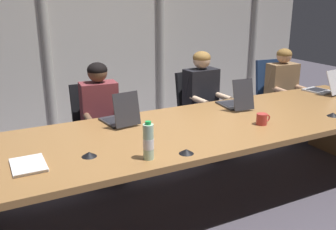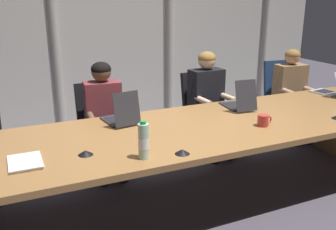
{
  "view_description": "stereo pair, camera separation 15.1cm",
  "coord_description": "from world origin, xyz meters",
  "px_view_note": "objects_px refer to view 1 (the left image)",
  "views": [
    {
      "loc": [
        -1.71,
        -2.65,
        1.82
      ],
      "look_at": [
        -0.29,
        0.12,
        0.83
      ],
      "focal_mm": 39.99,
      "sensor_mm": 36.0,
      "label": 1
    },
    {
      "loc": [
        -1.57,
        -2.72,
        1.82
      ],
      "look_at": [
        -0.29,
        0.12,
        0.83
      ],
      "focal_mm": 39.99,
      "sensor_mm": 36.0,
      "label": 2
    }
  ],
  "objects_px": {
    "laptop_center": "(235,102)",
    "office_chair_right_mid": "(275,106)",
    "water_bottle_primary": "(148,142)",
    "conference_mic_right_side": "(89,154)",
    "office_chair_center": "(199,120)",
    "conference_mic_middle": "(333,114)",
    "person_left_mid": "(101,112)",
    "person_center": "(205,96)",
    "laptop_left_mid": "(120,117)",
    "conference_mic_left_side": "(186,151)",
    "spiral_notepad": "(28,165)",
    "office_chair_left_mid": "(97,137)",
    "laptop_right_mid": "(323,88)",
    "person_right_mid": "(285,87)",
    "coffee_mug_near": "(262,119)"
  },
  "relations": [
    {
      "from": "laptop_center",
      "to": "water_bottle_primary",
      "type": "xyz_separation_m",
      "value": [
        -1.32,
        -0.76,
        0.07
      ]
    },
    {
      "from": "laptop_left_mid",
      "to": "person_right_mid",
      "type": "distance_m",
      "value": 2.6
    },
    {
      "from": "person_left_mid",
      "to": "person_center",
      "type": "bearing_deg",
      "value": 95.05
    },
    {
      "from": "water_bottle_primary",
      "to": "spiral_notepad",
      "type": "distance_m",
      "value": 0.82
    },
    {
      "from": "person_left_mid",
      "to": "water_bottle_primary",
      "type": "relative_size",
      "value": 4.27
    },
    {
      "from": "laptop_center",
      "to": "conference_mic_left_side",
      "type": "height_order",
      "value": "laptop_center"
    },
    {
      "from": "conference_mic_middle",
      "to": "spiral_notepad",
      "type": "xyz_separation_m",
      "value": [
        -2.74,
        0.16,
        -0.01
      ]
    },
    {
      "from": "office_chair_center",
      "to": "person_left_mid",
      "type": "xyz_separation_m",
      "value": [
        -1.29,
        -0.16,
        0.33
      ]
    },
    {
      "from": "office_chair_left_mid",
      "to": "conference_mic_left_side",
      "type": "distance_m",
      "value": 1.65
    },
    {
      "from": "person_center",
      "to": "conference_mic_left_side",
      "type": "xyz_separation_m",
      "value": [
        -1.07,
        -1.44,
        0.05
      ]
    },
    {
      "from": "laptop_left_mid",
      "to": "person_right_mid",
      "type": "height_order",
      "value": "person_right_mid"
    },
    {
      "from": "person_center",
      "to": "person_left_mid",
      "type": "bearing_deg",
      "value": -92.5
    },
    {
      "from": "person_left_mid",
      "to": "office_chair_center",
      "type": "bearing_deg",
      "value": 101.72
    },
    {
      "from": "office_chair_center",
      "to": "conference_mic_middle",
      "type": "xyz_separation_m",
      "value": [
        0.59,
        -1.45,
        0.39
      ]
    },
    {
      "from": "water_bottle_primary",
      "to": "person_center",
      "type": "bearing_deg",
      "value": 45.86
    },
    {
      "from": "water_bottle_primary",
      "to": "conference_mic_left_side",
      "type": "bearing_deg",
      "value": -8.35
    },
    {
      "from": "office_chair_right_mid",
      "to": "laptop_right_mid",
      "type": "bearing_deg",
      "value": 6.78
    },
    {
      "from": "laptop_center",
      "to": "office_chair_right_mid",
      "type": "distance_m",
      "value": 1.58
    },
    {
      "from": "laptop_left_mid",
      "to": "water_bottle_primary",
      "type": "distance_m",
      "value": 0.82
    },
    {
      "from": "laptop_left_mid",
      "to": "office_chair_right_mid",
      "type": "distance_m",
      "value": 2.67
    },
    {
      "from": "laptop_left_mid",
      "to": "person_right_mid",
      "type": "bearing_deg",
      "value": -84.79
    },
    {
      "from": "person_center",
      "to": "spiral_notepad",
      "type": "xyz_separation_m",
      "value": [
        -2.12,
        -1.14,
        0.04
      ]
    },
    {
      "from": "person_left_mid",
      "to": "spiral_notepad",
      "type": "bearing_deg",
      "value": -32.28
    },
    {
      "from": "conference_mic_right_side",
      "to": "person_center",
      "type": "bearing_deg",
      "value": 34.22
    },
    {
      "from": "conference_mic_middle",
      "to": "spiral_notepad",
      "type": "bearing_deg",
      "value": 176.65
    },
    {
      "from": "office_chair_center",
      "to": "person_right_mid",
      "type": "xyz_separation_m",
      "value": [
        1.24,
        -0.16,
        0.32
      ]
    },
    {
      "from": "laptop_left_mid",
      "to": "conference_mic_right_side",
      "type": "xyz_separation_m",
      "value": [
        -0.45,
        -0.58,
        -0.04
      ]
    },
    {
      "from": "laptop_center",
      "to": "conference_mic_left_side",
      "type": "distance_m",
      "value": 1.31
    },
    {
      "from": "person_right_mid",
      "to": "coffee_mug_near",
      "type": "xyz_separation_m",
      "value": [
        -1.42,
        -1.18,
        0.11
      ]
    },
    {
      "from": "laptop_center",
      "to": "conference_mic_right_side",
      "type": "bearing_deg",
      "value": 112.83
    },
    {
      "from": "laptop_left_mid",
      "to": "office_chair_right_mid",
      "type": "height_order",
      "value": "laptop_left_mid"
    },
    {
      "from": "laptop_right_mid",
      "to": "person_left_mid",
      "type": "distance_m",
      "value": 2.61
    },
    {
      "from": "coffee_mug_near",
      "to": "conference_mic_middle",
      "type": "height_order",
      "value": "coffee_mug_near"
    },
    {
      "from": "laptop_right_mid",
      "to": "laptop_left_mid",
      "type": "bearing_deg",
      "value": 82.27
    },
    {
      "from": "water_bottle_primary",
      "to": "conference_mic_right_side",
      "type": "height_order",
      "value": "water_bottle_primary"
    },
    {
      "from": "conference_mic_right_side",
      "to": "spiral_notepad",
      "type": "distance_m",
      "value": 0.41
    },
    {
      "from": "person_left_mid",
      "to": "water_bottle_primary",
      "type": "bearing_deg",
      "value": 1.11
    },
    {
      "from": "conference_mic_right_side",
      "to": "spiral_notepad",
      "type": "relative_size",
      "value": 0.36
    },
    {
      "from": "coffee_mug_near",
      "to": "laptop_center",
      "type": "bearing_deg",
      "value": 77.96
    },
    {
      "from": "laptop_left_mid",
      "to": "laptop_center",
      "type": "relative_size",
      "value": 0.95
    },
    {
      "from": "laptop_left_mid",
      "to": "coffee_mug_near",
      "type": "bearing_deg",
      "value": -125.8
    },
    {
      "from": "person_left_mid",
      "to": "spiral_notepad",
      "type": "height_order",
      "value": "person_left_mid"
    },
    {
      "from": "water_bottle_primary",
      "to": "conference_mic_middle",
      "type": "height_order",
      "value": "water_bottle_primary"
    },
    {
      "from": "laptop_left_mid",
      "to": "conference_mic_left_side",
      "type": "bearing_deg",
      "value": -175.1
    },
    {
      "from": "laptop_left_mid",
      "to": "person_left_mid",
      "type": "bearing_deg",
      "value": -7.8
    },
    {
      "from": "office_chair_right_mid",
      "to": "office_chair_center",
      "type": "bearing_deg",
      "value": -83.75
    },
    {
      "from": "conference_mic_left_side",
      "to": "spiral_notepad",
      "type": "xyz_separation_m",
      "value": [
        -1.05,
        0.3,
        -0.01
      ]
    },
    {
      "from": "laptop_right_mid",
      "to": "water_bottle_primary",
      "type": "height_order",
      "value": "laptop_right_mid"
    },
    {
      "from": "laptop_left_mid",
      "to": "person_center",
      "type": "xyz_separation_m",
      "value": [
        1.26,
        0.59,
        -0.09
      ]
    },
    {
      "from": "person_left_mid",
      "to": "person_center",
      "type": "relative_size",
      "value": 0.97
    }
  ]
}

